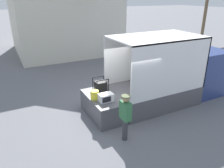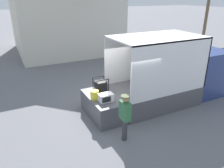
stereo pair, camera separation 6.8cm
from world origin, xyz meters
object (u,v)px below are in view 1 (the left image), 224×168
(box_truck, at_px, (178,79))
(orange_bucket, at_px, (95,95))
(worker_person, at_px, (125,113))
(microwave, at_px, (106,98))
(portable_generator, at_px, (101,86))

(box_truck, xyz_separation_m, orange_bucket, (-4.30, -0.07, 0.10))
(orange_bucket, bearing_deg, worker_person, -78.60)
(microwave, relative_size, worker_person, 0.33)
(box_truck, relative_size, portable_generator, 9.96)
(portable_generator, relative_size, orange_bucket, 1.64)
(portable_generator, bearing_deg, microwave, -103.84)
(box_truck, bearing_deg, microwave, -173.74)
(orange_bucket, height_order, worker_person, worker_person)
(microwave, bearing_deg, box_truck, 6.26)
(box_truck, height_order, worker_person, box_truck)
(box_truck, distance_m, worker_person, 4.34)
(box_truck, height_order, portable_generator, box_truck)
(box_truck, xyz_separation_m, worker_person, (-3.94, -1.82, 0.08))
(orange_bucket, bearing_deg, box_truck, 0.89)
(orange_bucket, distance_m, worker_person, 1.79)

